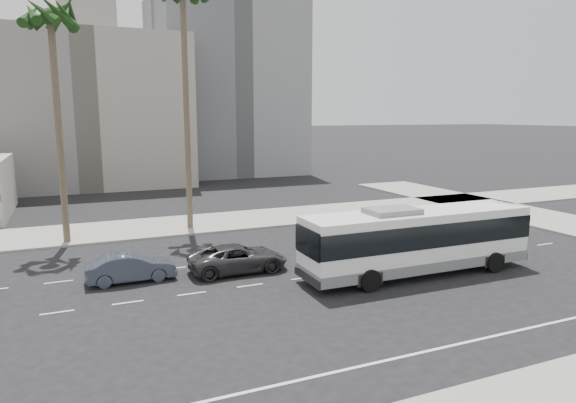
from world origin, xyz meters
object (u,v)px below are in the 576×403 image
city_bus (417,239)px  car_a (238,258)px  car_b (131,267)px  palm_mid (51,22)px

city_bus → car_a: bearing=154.5°
car_b → palm_mid: (-3.07, 9.90, 13.65)m
city_bus → palm_mid: (-17.57, 14.81, 12.41)m
car_b → palm_mid: 17.14m
car_a → car_b: (-5.67, 0.62, -0.01)m
car_b → palm_mid: size_ratio=0.28×
city_bus → car_b: (-14.50, 4.91, -1.24)m
palm_mid → city_bus: bearing=-40.1°
city_bus → palm_mid: size_ratio=0.82×
city_bus → car_b: 15.36m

